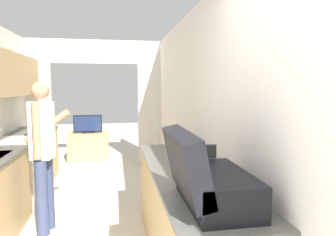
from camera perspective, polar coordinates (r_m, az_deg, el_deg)
The scene contains 11 objects.
wall_right at distance 3.14m, azimuth 7.31°, elevation -0.53°, with size 0.06×7.29×2.50m.
wall_far_with_doorway at distance 6.07m, azimuth -13.61°, elevation 4.33°, with size 2.96×0.06×2.50m.
counter_left at distance 4.27m, azimuth -28.65°, elevation -10.52°, with size 0.62×3.50×0.89m.
counter_right at distance 2.79m, azimuth 3.58°, elevation -18.66°, with size 0.62×2.35×0.89m.
range_oven at distance 4.64m, azimuth -26.94°, elevation -9.08°, with size 0.66×0.75×1.03m.
person at distance 3.54m, azimuth -22.71°, elevation -6.12°, with size 0.53×0.41×1.66m.
suitcase at distance 1.87m, azimuth 7.19°, elevation -11.48°, with size 0.47×0.68×0.46m.
book_stack at distance 2.69m, azimuth 4.05°, elevation -8.51°, with size 0.24×0.28×0.09m.
tv_cabinet at distance 6.77m, azimuth -14.88°, elevation -5.25°, with size 0.85×0.42×0.61m.
television at distance 6.65m, azimuth -15.03°, elevation -1.15°, with size 0.60×0.16×0.39m.
knife at distance 4.97m, azimuth -24.96°, elevation -2.78°, with size 0.15×0.34×0.02m.
Camera 1 is at (0.38, -1.14, 1.61)m, focal length 32.00 mm.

